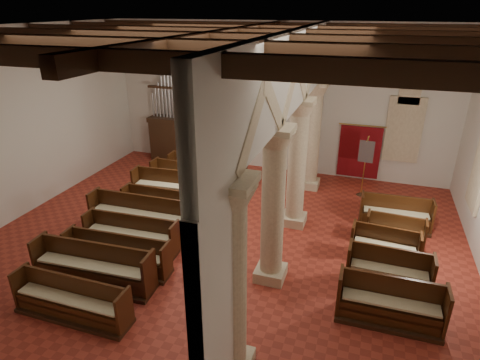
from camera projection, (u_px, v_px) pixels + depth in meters
name	position (u px, v px, depth m)	size (l,w,h in m)	color
floor	(226.00, 237.00, 12.26)	(14.00, 14.00, 0.00)	maroon
ceiling	(222.00, 28.00, 9.86)	(14.00, 14.00, 0.00)	black
wall_back	(276.00, 99.00, 16.28)	(14.00, 0.02, 6.00)	beige
wall_front	(80.00, 267.00, 5.85)	(14.00, 0.02, 6.00)	beige
wall_left	(24.00, 122.00, 13.09)	(0.02, 12.00, 6.00)	beige
ceiling_beams	(222.00, 36.00, 9.94)	(13.80, 11.80, 0.30)	black
arcade	(289.00, 130.00, 10.32)	(0.90, 11.90, 6.00)	beige
window_back	(404.00, 130.00, 15.13)	(1.00, 0.03, 2.20)	#337456
pipe_organ	(173.00, 131.00, 17.80)	(2.10, 0.85, 4.40)	black
lectern	(199.00, 154.00, 17.80)	(0.47, 0.48, 1.10)	#391B12
dossal_curtain	(359.00, 152.00, 15.93)	(1.80, 0.07, 2.17)	maroon
processional_banner	(363.00, 176.00, 14.68)	(0.52, 0.67, 2.29)	black
hymnal_box_a	(118.00, 305.00, 9.11)	(0.33, 0.27, 0.33)	navy
hymnal_box_b	(149.00, 257.00, 10.82)	(0.33, 0.27, 0.33)	#151796
hymnal_box_c	(202.00, 231.00, 12.13)	(0.28, 0.22, 0.28)	#181592
tube_heater_a	(87.00, 299.00, 9.43)	(0.10, 0.10, 1.03)	white
tube_heater_b	(132.00, 287.00, 9.85)	(0.10, 0.10, 0.99)	white
nave_pew_0	(73.00, 305.00, 9.00)	(2.81, 0.67, 1.00)	black
nave_pew_1	(94.00, 272.00, 10.04)	(3.19, 0.92, 1.13)	black
nave_pew_2	(118.00, 259.00, 10.65)	(2.96, 0.81, 1.00)	black
nave_pew_3	(132.00, 239.00, 11.54)	(2.81, 0.81, 1.03)	black
nave_pew_4	(142.00, 220.00, 12.48)	(3.43, 0.85, 1.15)	black
nave_pew_5	(162.00, 210.00, 13.19)	(2.72, 0.69, 1.03)	black
nave_pew_6	(176.00, 192.00, 14.37)	(3.21, 0.97, 1.14)	black
nave_pew_7	(191.00, 183.00, 15.13)	(3.27, 0.90, 1.09)	black
nave_pew_8	(207.00, 174.00, 15.87)	(3.15, 0.76, 1.12)	black
aisle_pew_0	(389.00, 309.00, 8.83)	(2.27, 0.77, 1.11)	black
aisle_pew_1	(388.00, 276.00, 9.93)	(2.02, 0.74, 1.07)	black
aisle_pew_2	(384.00, 250.00, 11.01)	(1.84, 0.77, 0.99)	black
aisle_pew_3	(394.00, 237.00, 11.67)	(1.68, 0.73, 0.96)	black
aisle_pew_4	(395.00, 218.00, 12.64)	(2.19, 0.80, 1.06)	black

